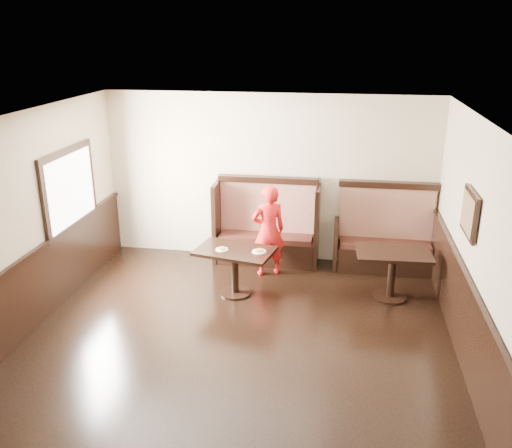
% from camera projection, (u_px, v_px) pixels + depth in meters
% --- Properties ---
extents(ground, '(7.00, 7.00, 0.00)m').
position_uv_depth(ground, '(226.00, 374.00, 6.24)').
color(ground, black).
rests_on(ground, ground).
extents(room_shell, '(7.00, 7.00, 7.00)m').
position_uv_depth(room_shell, '(205.00, 309.00, 6.32)').
color(room_shell, tan).
rests_on(room_shell, ground).
extents(booth_main, '(1.75, 0.72, 1.45)m').
position_uv_depth(booth_main, '(267.00, 232.00, 9.12)').
color(booth_main, black).
rests_on(booth_main, ground).
extents(booth_neighbor, '(1.65, 0.72, 1.45)m').
position_uv_depth(booth_neighbor, '(385.00, 241.00, 8.84)').
color(booth_neighbor, black).
rests_on(booth_neighbor, ground).
extents(table_main, '(1.23, 0.91, 0.71)m').
position_uv_depth(table_main, '(235.00, 260.00, 7.96)').
color(table_main, black).
rests_on(table_main, ground).
extents(table_neighbor, '(1.09, 0.75, 0.74)m').
position_uv_depth(table_neighbor, '(393.00, 263.00, 7.84)').
color(table_neighbor, black).
rests_on(table_neighbor, ground).
extents(child, '(0.64, 0.55, 1.48)m').
position_uv_depth(child, '(268.00, 231.00, 8.55)').
color(child, red).
rests_on(child, ground).
extents(pizza_plate_left, '(0.19, 0.19, 0.03)m').
position_uv_depth(pizza_plate_left, '(222.00, 249.00, 7.90)').
color(pizza_plate_left, white).
rests_on(pizza_plate_left, table_main).
extents(pizza_plate_right, '(0.21, 0.21, 0.04)m').
position_uv_depth(pizza_plate_right, '(259.00, 251.00, 7.82)').
color(pizza_plate_right, white).
rests_on(pizza_plate_right, table_main).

